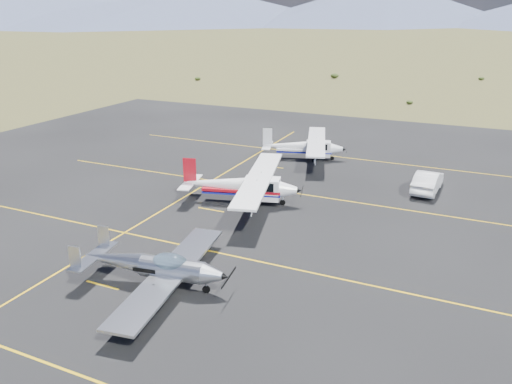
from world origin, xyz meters
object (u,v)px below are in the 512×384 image
Objects in this scene: aircraft_plain at (304,146)px; sedan at (428,181)px; aircraft_low_wing at (156,266)px; aircraft_cessna at (242,185)px.

aircraft_plain is 12.16m from sedan.
aircraft_plain is at bearing 83.46° from aircraft_low_wing.
aircraft_cessna is 1.12× the size of aircraft_plain.
sedan is at bearing 53.71° from aircraft_low_wing.
sedan is (10.49, 19.93, -0.28)m from aircraft_low_wing.
aircraft_plain reaches higher than aircraft_low_wing.
aircraft_low_wing is 24.33m from aircraft_plain.
aircraft_low_wing is at bearing -105.06° from aircraft_plain.
aircraft_cessna is (-1.15, 11.96, 0.31)m from aircraft_low_wing.
aircraft_cessna is at bearing 38.01° from sedan.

